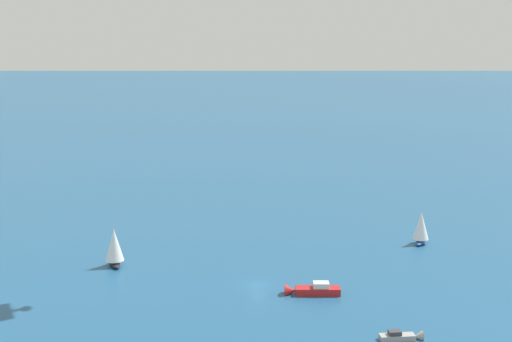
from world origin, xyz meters
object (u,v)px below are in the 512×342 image
object	(u,v)px
sailboat_far_port	(421,227)
motorboat_ahead	(403,336)
motorboat_inshore	(310,290)
sailboat_offshore	(114,247)

from	to	relation	value
sailboat_far_port	motorboat_ahead	xyz separation A→B (m)	(50.15, 5.87, -3.07)
sailboat_far_port	motorboat_inshore	xyz separation A→B (m)	(37.72, -12.32, -2.83)
sailboat_offshore	sailboat_far_port	bearing A→B (deg)	125.89
sailboat_offshore	motorboat_inshore	bearing A→B (deg)	89.51
sailboat_offshore	motorboat_ahead	distance (m)	59.02
motorboat_inshore	sailboat_far_port	bearing A→B (deg)	161.92
sailboat_far_port	motorboat_ahead	size ratio (longest dim) A/B	1.23
motorboat_inshore	motorboat_ahead	distance (m)	22.02
sailboat_far_port	sailboat_offshore	world-z (taller)	sailboat_offshore
sailboat_far_port	motorboat_inshore	world-z (taller)	sailboat_far_port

